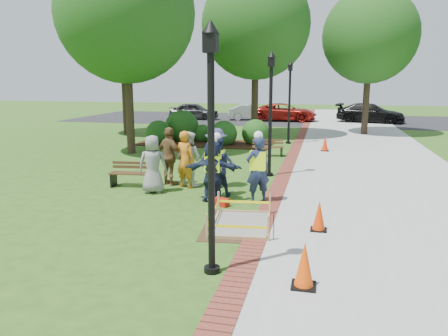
% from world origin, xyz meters
% --- Properties ---
extents(ground, '(100.00, 100.00, 0.00)m').
position_xyz_m(ground, '(0.00, 0.00, 0.00)').
color(ground, '#285116').
rests_on(ground, ground).
extents(sidewalk, '(6.00, 60.00, 0.02)m').
position_xyz_m(sidewalk, '(5.00, 10.00, 0.01)').
color(sidewalk, '#9E9E99').
rests_on(sidewalk, ground).
extents(brick_edging, '(0.50, 60.00, 0.03)m').
position_xyz_m(brick_edging, '(1.75, 10.00, 0.01)').
color(brick_edging, maroon).
rests_on(brick_edging, ground).
extents(mulch_bed, '(7.00, 3.00, 0.05)m').
position_xyz_m(mulch_bed, '(-3.00, 12.00, 0.02)').
color(mulch_bed, '#381E0F').
rests_on(mulch_bed, ground).
extents(parking_lot, '(36.00, 12.00, 0.01)m').
position_xyz_m(parking_lot, '(0.00, 27.00, 0.00)').
color(parking_lot, black).
rests_on(parking_lot, ground).
extents(wet_concrete_pad, '(1.94, 2.47, 0.55)m').
position_xyz_m(wet_concrete_pad, '(1.28, -0.44, 0.23)').
color(wet_concrete_pad, '#47331E').
rests_on(wet_concrete_pad, ground).
extents(bench_near, '(1.46, 0.61, 0.77)m').
position_xyz_m(bench_near, '(-2.75, 2.45, 0.25)').
color(bench_near, '#51321B').
rests_on(bench_near, ground).
extents(bench_far, '(1.42, 0.72, 0.73)m').
position_xyz_m(bench_far, '(0.70, 8.93, 0.23)').
color(bench_far, brown).
rests_on(bench_far, ground).
extents(cone_front, '(0.40, 0.40, 0.79)m').
position_xyz_m(cone_front, '(2.85, -3.24, 0.38)').
color(cone_front, black).
rests_on(cone_front, ground).
extents(cone_back, '(0.36, 0.36, 0.70)m').
position_xyz_m(cone_back, '(3.04, -0.42, 0.34)').
color(cone_back, black).
rests_on(cone_back, ground).
extents(cone_far, '(0.37, 0.37, 0.73)m').
position_xyz_m(cone_far, '(3.13, 10.85, 0.35)').
color(cone_far, black).
rests_on(cone_far, ground).
extents(toolbox, '(0.47, 0.37, 0.21)m').
position_xyz_m(toolbox, '(0.46, 1.01, 0.10)').
color(toolbox, '#AF1B0D').
rests_on(toolbox, ground).
extents(lamp_near, '(0.28, 0.28, 4.26)m').
position_xyz_m(lamp_near, '(1.25, -3.00, 2.48)').
color(lamp_near, black).
rests_on(lamp_near, ground).
extents(lamp_mid, '(0.28, 0.28, 4.26)m').
position_xyz_m(lamp_mid, '(1.25, 5.00, 2.48)').
color(lamp_mid, black).
rests_on(lamp_mid, ground).
extents(lamp_far, '(0.28, 0.28, 4.26)m').
position_xyz_m(lamp_far, '(1.25, 13.00, 2.48)').
color(lamp_far, black).
rests_on(lamp_far, ground).
extents(tree_left, '(6.00, 6.00, 9.12)m').
position_xyz_m(tree_left, '(-5.50, 8.35, 6.11)').
color(tree_left, '#3D2D1E').
rests_on(tree_left, ground).
extents(tree_back, '(6.15, 6.15, 9.42)m').
position_xyz_m(tree_back, '(-0.98, 15.61, 6.33)').
color(tree_back, '#3D2D1E').
rests_on(tree_back, ground).
extents(tree_right, '(5.57, 5.57, 8.61)m').
position_xyz_m(tree_right, '(5.46, 18.09, 5.81)').
color(tree_right, '#3D2D1E').
rests_on(tree_right, ground).
extents(tree_far, '(6.01, 6.01, 9.07)m').
position_xyz_m(tree_far, '(-8.84, 14.86, 6.06)').
color(tree_far, '#3D2D1E').
rests_on(tree_far, ground).
extents(shrub_a, '(1.34, 1.34, 1.34)m').
position_xyz_m(shrub_a, '(-5.33, 11.34, 0.00)').
color(shrub_a, '#1B4614').
rests_on(shrub_a, ground).
extents(shrub_b, '(1.84, 1.84, 1.84)m').
position_xyz_m(shrub_b, '(-4.48, 12.59, 0.00)').
color(shrub_b, '#1B4614').
rests_on(shrub_b, ground).
extents(shrub_c, '(1.37, 1.37, 1.37)m').
position_xyz_m(shrub_c, '(-1.93, 11.67, 0.00)').
color(shrub_c, '#1B4614').
rests_on(shrub_c, ground).
extents(shrub_d, '(1.41, 1.41, 1.41)m').
position_xyz_m(shrub_d, '(-0.40, 12.33, 0.00)').
color(shrub_d, '#1B4614').
rests_on(shrub_d, ground).
extents(shrub_e, '(1.02, 1.02, 1.02)m').
position_xyz_m(shrub_e, '(-3.32, 12.64, 0.00)').
color(shrub_e, '#1B4614').
rests_on(shrub_e, ground).
extents(casual_person_a, '(0.62, 0.47, 1.72)m').
position_xyz_m(casual_person_a, '(-1.83, 1.92, 0.86)').
color(casual_person_a, gray).
rests_on(casual_person_a, ground).
extents(casual_person_b, '(0.66, 0.54, 1.78)m').
position_xyz_m(casual_person_b, '(-1.08, 2.73, 0.89)').
color(casual_person_b, orange).
rests_on(casual_person_b, ground).
extents(casual_person_c, '(0.64, 0.53, 1.73)m').
position_xyz_m(casual_person_c, '(-1.06, 3.02, 0.86)').
color(casual_person_c, silver).
rests_on(casual_person_c, ground).
extents(casual_person_d, '(0.70, 0.63, 1.85)m').
position_xyz_m(casual_person_d, '(-1.67, 2.94, 0.93)').
color(casual_person_d, brown).
rests_on(casual_person_d, ground).
extents(casual_person_e, '(0.62, 0.42, 1.86)m').
position_xyz_m(casual_person_e, '(-0.16, 2.98, 0.93)').
color(casual_person_e, '#333659').
rests_on(casual_person_e, ground).
extents(hivis_worker_a, '(0.58, 0.41, 1.86)m').
position_xyz_m(hivis_worker_a, '(0.14, 1.42, 0.92)').
color(hivis_worker_a, '#18243F').
rests_on(hivis_worker_a, ground).
extents(hivis_worker_b, '(0.69, 0.62, 1.98)m').
position_xyz_m(hivis_worker_b, '(1.36, 1.56, 0.98)').
color(hivis_worker_b, '#1B2E47').
rests_on(hivis_worker_b, ground).
extents(hivis_worker_c, '(0.63, 0.51, 1.85)m').
position_xyz_m(hivis_worker_c, '(0.11, 2.00, 0.92)').
color(hivis_worker_c, '#192A43').
rests_on(hivis_worker_c, ground).
extents(parked_car_a, '(2.23, 4.75, 1.52)m').
position_xyz_m(parked_car_a, '(-7.63, 25.31, 0.00)').
color(parked_car_a, '#2A292C').
rests_on(parked_car_a, ground).
extents(parked_car_b, '(2.81, 4.59, 1.39)m').
position_xyz_m(parked_car_b, '(-2.84, 25.83, 0.00)').
color(parked_car_b, '#ADAEB2').
rests_on(parked_car_b, ground).
extents(parked_car_c, '(2.15, 4.79, 1.55)m').
position_xyz_m(parked_car_c, '(-0.13, 25.57, 0.00)').
color(parked_car_c, '#9F1A14').
rests_on(parked_car_c, ground).
extents(parked_car_d, '(3.17, 5.30, 1.62)m').
position_xyz_m(parked_car_d, '(6.50, 25.77, 0.00)').
color(parked_car_d, black).
rests_on(parked_car_d, ground).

